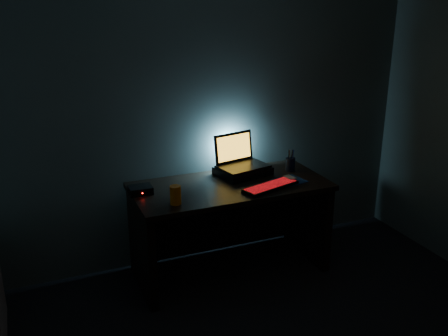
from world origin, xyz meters
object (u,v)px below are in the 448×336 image
(router, at_px, (140,190))
(laptop, at_px, (239,159))
(keyboard, at_px, (270,187))
(pen_cup, at_px, (290,164))
(mouse, at_px, (290,179))
(juice_glass, at_px, (176,195))

(router, bearing_deg, laptop, 10.03)
(keyboard, height_order, pen_cup, pen_cup)
(keyboard, xyz_separation_m, pen_cup, (0.33, 0.29, 0.04))
(laptop, bearing_deg, pen_cup, -27.84)
(mouse, distance_m, pen_cup, 0.24)
(pen_cup, bearing_deg, juice_glass, -164.41)
(mouse, xyz_separation_m, pen_cup, (0.12, 0.21, 0.04))
(pen_cup, height_order, router, pen_cup)
(keyboard, xyz_separation_m, mouse, (0.21, 0.08, 0.00))
(laptop, distance_m, juice_glass, 0.79)
(juice_glass, bearing_deg, mouse, 5.53)
(mouse, relative_size, pen_cup, 0.89)
(laptop, bearing_deg, juice_glass, -160.12)
(pen_cup, bearing_deg, keyboard, -139.04)
(laptop, distance_m, mouse, 0.44)
(juice_glass, bearing_deg, router, 122.62)
(keyboard, bearing_deg, router, 147.15)
(keyboard, relative_size, router, 2.83)
(laptop, bearing_deg, keyboard, -91.52)
(laptop, distance_m, pen_cup, 0.43)
(laptop, relative_size, keyboard, 0.89)
(pen_cup, bearing_deg, router, -179.15)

